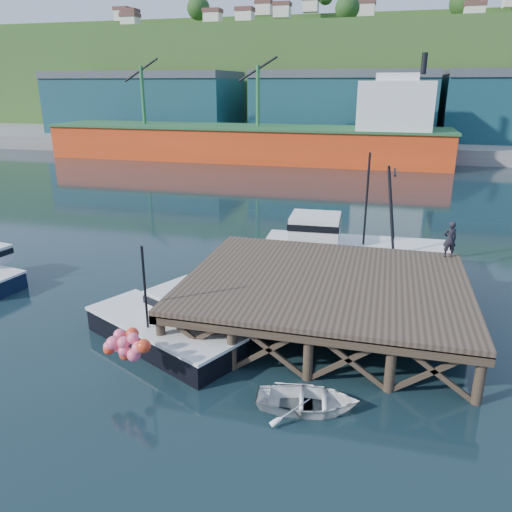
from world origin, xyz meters
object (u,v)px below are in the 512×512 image
(boat_black, at_px, (168,324))
(trawler, at_px, (350,249))
(dinghy, at_px, (308,400))
(dockworker, at_px, (450,239))

(boat_black, distance_m, trawler, 12.02)
(dinghy, xyz_separation_m, dockworker, (5.11, 10.86, 2.67))
(boat_black, xyz_separation_m, dinghy, (6.26, -3.04, -0.47))
(boat_black, bearing_deg, dinghy, 0.53)
(trawler, bearing_deg, dinghy, -93.76)
(trawler, distance_m, dockworker, 5.57)
(trawler, xyz_separation_m, dockworker, (4.83, -2.25, 1.63))
(boat_black, relative_size, dockworker, 4.24)
(boat_black, height_order, dinghy, boat_black)
(boat_black, height_order, trawler, trawler)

